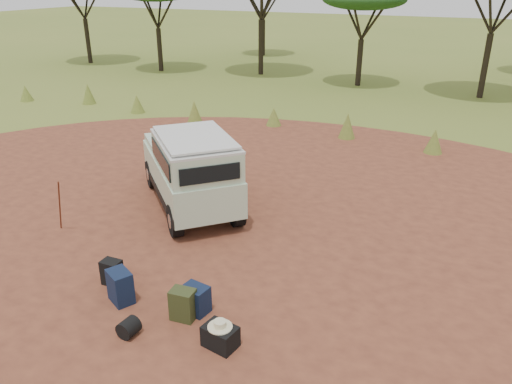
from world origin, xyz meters
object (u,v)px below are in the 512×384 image
at_px(backpack_black, 112,272).
at_px(backpack_navy, 120,287).
at_px(walking_staff, 60,206).
at_px(hard_case, 220,337).
at_px(duffel_navy, 196,299).
at_px(backpack_olive, 183,305).
at_px(safari_vehicle, 191,170).

distance_m(backpack_black, backpack_navy, 0.63).
height_order(walking_staff, hard_case, walking_staff).
bearing_deg(hard_case, duffel_navy, 153.66).
distance_m(backpack_black, hard_case, 2.75).
height_order(backpack_olive, duffel_navy, backpack_olive).
bearing_deg(safari_vehicle, duffel_navy, -12.93).
height_order(safari_vehicle, duffel_navy, safari_vehicle).
distance_m(walking_staff, duffel_navy, 4.43).
distance_m(backpack_navy, backpack_olive, 1.27).
xyz_separation_m(backpack_olive, hard_case, (0.89, -0.34, -0.10)).
relative_size(backpack_black, backpack_navy, 0.81).
height_order(walking_staff, duffel_navy, walking_staff).
bearing_deg(safari_vehicle, backpack_navy, -31.65).
height_order(backpack_black, duffel_navy, duffel_navy).
bearing_deg(backpack_navy, walking_staff, 179.51).
height_order(backpack_black, hard_case, backpack_black).
relative_size(safari_vehicle, duffel_navy, 8.08).
xyz_separation_m(safari_vehicle, backpack_olive, (2.22, -3.90, -0.69)).
height_order(safari_vehicle, backpack_olive, safari_vehicle).
bearing_deg(backpack_black, backpack_navy, -38.49).
relative_size(backpack_olive, hard_case, 1.08).
distance_m(backpack_olive, duffel_navy, 0.27).
xyz_separation_m(walking_staff, backpack_olive, (4.14, -1.50, -0.37)).
bearing_deg(walking_staff, safari_vehicle, -9.69).
xyz_separation_m(backpack_black, hard_case, (2.67, -0.67, -0.06)).
height_order(backpack_navy, backpack_olive, backpack_navy).
distance_m(safari_vehicle, backpack_black, 3.67).
height_order(walking_staff, backpack_olive, walking_staff).
relative_size(safari_vehicle, backpack_navy, 6.64).
distance_m(walking_staff, hard_case, 5.38).
bearing_deg(hard_case, backpack_navy, -177.65).
relative_size(backpack_black, duffel_navy, 0.98).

